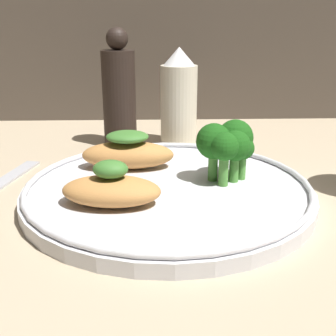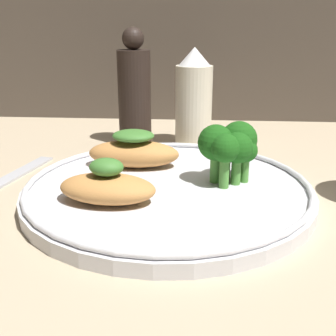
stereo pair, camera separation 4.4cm
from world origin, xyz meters
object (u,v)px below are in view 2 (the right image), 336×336
object	(u,v)px
plate	(168,189)
pepper_grinder	(135,93)
broccoli_bunch	(230,146)
sauce_bottle	(194,100)

from	to	relation	value
plate	pepper_grinder	world-z (taller)	pepper_grinder
broccoli_bunch	sauce_bottle	bearing A→B (deg)	102.37
plate	pepper_grinder	bearing A→B (deg)	107.33
sauce_bottle	pepper_grinder	world-z (taller)	pepper_grinder
plate	broccoli_bunch	xyz separation A→B (cm)	(6.45, 1.78, 4.40)
plate	pepper_grinder	distance (cm)	22.74
broccoli_bunch	sauce_bottle	xyz separation A→B (cm)	(-4.16, 18.96, 1.48)
sauce_bottle	pepper_grinder	bearing A→B (deg)	-180.00
sauce_bottle	pepper_grinder	distance (cm)	8.81
plate	pepper_grinder	size ratio (longest dim) A/B	1.77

